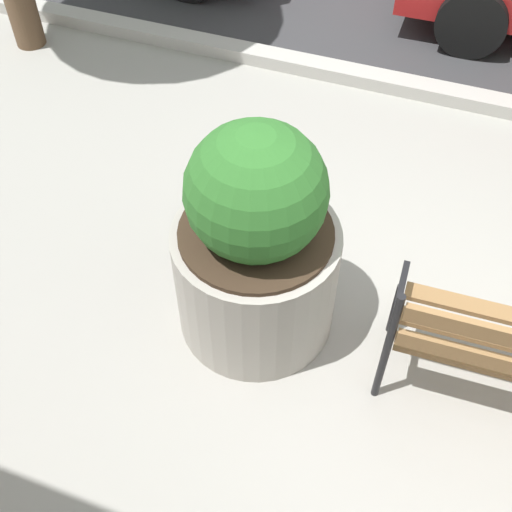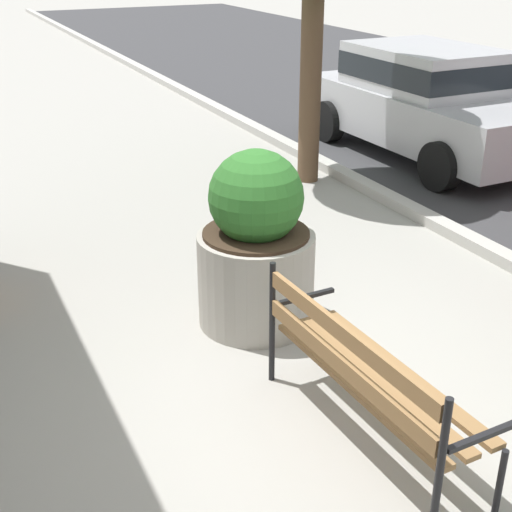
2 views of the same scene
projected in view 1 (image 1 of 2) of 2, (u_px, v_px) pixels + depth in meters
The scene contains 2 objects.
ground_plane at pixel (482, 410), 3.77m from camera, with size 80.00×80.00×0.00m, color #9E9B93.
concrete_planter at pixel (256, 248), 3.69m from camera, with size 0.97×0.97×1.49m.
Camera 1 is at (-0.63, -2.10, 3.45)m, focal length 45.72 mm.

